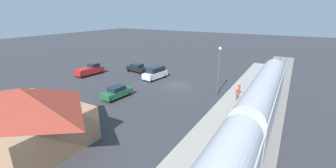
{
  "coord_description": "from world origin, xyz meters",
  "views": [
    {
      "loc": [
        -16.26,
        31.27,
        11.62
      ],
      "look_at": [
        0.03,
        2.95,
        1.0
      ],
      "focal_mm": 23.71,
      "sensor_mm": 36.0,
      "label": 1
    }
  ],
  "objects_px": {
    "pedestrian_on_platform": "(239,88)",
    "sedan_black": "(137,68)",
    "pedestrian_waiting_far": "(237,93)",
    "station_building": "(25,115)",
    "pickup_red": "(90,70)",
    "suv_white": "(155,73)",
    "light_pole_near_platform": "(219,65)",
    "sedan_green": "(117,92)"
  },
  "relations": [
    {
      "from": "pedestrian_on_platform",
      "to": "sedan_black",
      "type": "relative_size",
      "value": 0.36
    },
    {
      "from": "pedestrian_waiting_far",
      "to": "station_building",
      "type": "bearing_deg",
      "value": 53.51
    },
    {
      "from": "station_building",
      "to": "sedan_black",
      "type": "relative_size",
      "value": 2.41
    },
    {
      "from": "station_building",
      "to": "pickup_red",
      "type": "relative_size",
      "value": 2.04
    },
    {
      "from": "suv_white",
      "to": "light_pole_near_platform",
      "type": "relative_size",
      "value": 0.73
    },
    {
      "from": "pedestrian_on_platform",
      "to": "sedan_green",
      "type": "bearing_deg",
      "value": 31.47
    },
    {
      "from": "pedestrian_on_platform",
      "to": "sedan_green",
      "type": "relative_size",
      "value": 0.37
    },
    {
      "from": "station_building",
      "to": "sedan_green",
      "type": "xyz_separation_m",
      "value": [
        0.65,
        -12.58,
        -1.9
      ]
    },
    {
      "from": "sedan_green",
      "to": "light_pole_near_platform",
      "type": "distance_m",
      "value": 15.0
    },
    {
      "from": "pedestrian_waiting_far",
      "to": "light_pole_near_platform",
      "type": "height_order",
      "value": "light_pole_near_platform"
    },
    {
      "from": "station_building",
      "to": "pedestrian_waiting_far",
      "type": "xyz_separation_m",
      "value": [
        -14.4,
        -19.47,
        -1.5
      ]
    },
    {
      "from": "pedestrian_waiting_far",
      "to": "light_pole_near_platform",
      "type": "bearing_deg",
      "value": -26.12
    },
    {
      "from": "pedestrian_on_platform",
      "to": "suv_white",
      "type": "height_order",
      "value": "suv_white"
    },
    {
      "from": "pedestrian_on_platform",
      "to": "pickup_red",
      "type": "bearing_deg",
      "value": 5.17
    },
    {
      "from": "pedestrian_waiting_far",
      "to": "sedan_green",
      "type": "xyz_separation_m",
      "value": [
        15.05,
        6.89,
        -0.4
      ]
    },
    {
      "from": "sedan_green",
      "to": "light_pole_near_platform",
      "type": "relative_size",
      "value": 0.66
    },
    {
      "from": "pedestrian_waiting_far",
      "to": "sedan_black",
      "type": "xyz_separation_m",
      "value": [
        21.26,
        -5.92,
        -0.4
      ]
    },
    {
      "from": "station_building",
      "to": "pedestrian_on_platform",
      "type": "xyz_separation_m",
      "value": [
        -14.17,
        -21.65,
        -1.5
      ]
    },
    {
      "from": "sedan_green",
      "to": "sedan_black",
      "type": "xyz_separation_m",
      "value": [
        6.21,
        -12.81,
        0.0
      ]
    },
    {
      "from": "sedan_green",
      "to": "pedestrian_on_platform",
      "type": "bearing_deg",
      "value": -148.53
    },
    {
      "from": "suv_white",
      "to": "pickup_red",
      "type": "bearing_deg",
      "value": 18.03
    },
    {
      "from": "suv_white",
      "to": "light_pole_near_platform",
      "type": "distance_m",
      "value": 12.89
    },
    {
      "from": "pickup_red",
      "to": "pedestrian_on_platform",
      "type": "bearing_deg",
      "value": -174.83
    },
    {
      "from": "station_building",
      "to": "pedestrian_waiting_far",
      "type": "height_order",
      "value": "station_building"
    },
    {
      "from": "pickup_red",
      "to": "light_pole_near_platform",
      "type": "distance_m",
      "value": 24.96
    },
    {
      "from": "sedan_green",
      "to": "suv_white",
      "type": "height_order",
      "value": "suv_white"
    },
    {
      "from": "pedestrian_on_platform",
      "to": "pickup_red",
      "type": "height_order",
      "value": "pickup_red"
    },
    {
      "from": "sedan_green",
      "to": "suv_white",
      "type": "bearing_deg",
      "value": -87.75
    },
    {
      "from": "sedan_black",
      "to": "pedestrian_waiting_far",
      "type": "bearing_deg",
      "value": 164.44
    },
    {
      "from": "pickup_red",
      "to": "station_building",
      "type": "bearing_deg",
      "value": 125.08
    },
    {
      "from": "pedestrian_waiting_far",
      "to": "light_pole_near_platform",
      "type": "xyz_separation_m",
      "value": [
        3.2,
        -1.57,
        3.19
      ]
    },
    {
      "from": "pedestrian_waiting_far",
      "to": "suv_white",
      "type": "height_order",
      "value": "suv_white"
    },
    {
      "from": "sedan_black",
      "to": "pickup_red",
      "type": "xyz_separation_m",
      "value": [
        6.58,
        6.24,
        0.15
      ]
    },
    {
      "from": "station_building",
      "to": "light_pole_near_platform",
      "type": "height_order",
      "value": "light_pole_near_platform"
    },
    {
      "from": "station_building",
      "to": "light_pole_near_platform",
      "type": "distance_m",
      "value": 23.89
    },
    {
      "from": "light_pole_near_platform",
      "to": "pickup_red",
      "type": "bearing_deg",
      "value": 4.36
    },
    {
      "from": "pedestrian_on_platform",
      "to": "light_pole_near_platform",
      "type": "relative_size",
      "value": 0.24
    },
    {
      "from": "suv_white",
      "to": "sedan_black",
      "type": "relative_size",
      "value": 1.09
    },
    {
      "from": "pedestrian_waiting_far",
      "to": "suv_white",
      "type": "distance_m",
      "value": 15.91
    },
    {
      "from": "sedan_green",
      "to": "suv_white",
      "type": "distance_m",
      "value": 10.61
    },
    {
      "from": "pedestrian_on_platform",
      "to": "sedan_green",
      "type": "distance_m",
      "value": 17.38
    },
    {
      "from": "pickup_red",
      "to": "light_pole_near_platform",
      "type": "relative_size",
      "value": 0.8
    }
  ]
}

